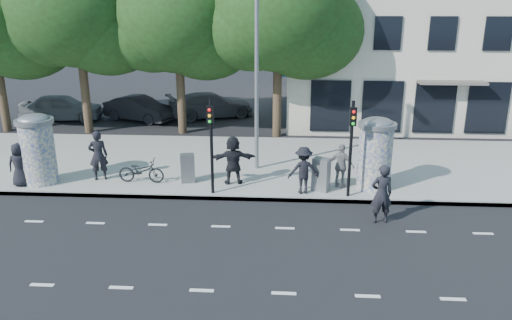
# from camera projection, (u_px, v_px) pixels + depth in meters

# --- Properties ---
(ground) EXTENTS (120.00, 120.00, 0.00)m
(ground) POSITION_uv_depth(u_px,v_px,m) (214.00, 248.00, 14.23)
(ground) COLOR black
(ground) RESTS_ON ground
(sidewalk) EXTENTS (40.00, 8.00, 0.15)m
(sidewalk) POSITION_uv_depth(u_px,v_px,m) (239.00, 163.00, 21.33)
(sidewalk) COLOR gray
(sidewalk) RESTS_ON ground
(curb) EXTENTS (40.00, 0.10, 0.16)m
(curb) POSITION_uv_depth(u_px,v_px,m) (229.00, 198.00, 17.58)
(curb) COLOR slate
(curb) RESTS_ON ground
(lane_dash_near) EXTENTS (32.00, 0.12, 0.01)m
(lane_dash_near) POSITION_uv_depth(u_px,v_px,m) (202.00, 290.00, 12.14)
(lane_dash_near) COLOR silver
(lane_dash_near) RESTS_ON ground
(lane_dash_far) EXTENTS (32.00, 0.12, 0.01)m
(lane_dash_far) POSITION_uv_depth(u_px,v_px,m) (221.00, 226.00, 15.56)
(lane_dash_far) COLOR silver
(lane_dash_far) RESTS_ON ground
(ad_column_left) EXTENTS (1.36, 1.36, 2.65)m
(ad_column_left) POSITION_uv_depth(u_px,v_px,m) (38.00, 147.00, 18.45)
(ad_column_left) COLOR beige
(ad_column_left) RESTS_ON sidewalk
(ad_column_right) EXTENTS (1.36, 1.36, 2.65)m
(ad_column_right) POSITION_uv_depth(u_px,v_px,m) (375.00, 152.00, 17.91)
(ad_column_right) COLOR beige
(ad_column_right) RESTS_ON sidewalk
(traffic_pole_near) EXTENTS (0.22, 0.31, 3.40)m
(traffic_pole_near) POSITION_uv_depth(u_px,v_px,m) (211.00, 137.00, 17.18)
(traffic_pole_near) COLOR black
(traffic_pole_near) RESTS_ON sidewalk
(traffic_pole_far) EXTENTS (0.22, 0.31, 3.40)m
(traffic_pole_far) POSITION_uv_depth(u_px,v_px,m) (351.00, 139.00, 16.90)
(traffic_pole_far) COLOR black
(traffic_pole_far) RESTS_ON sidewalk
(street_lamp) EXTENTS (0.25, 0.93, 8.00)m
(street_lamp) POSITION_uv_depth(u_px,v_px,m) (257.00, 53.00, 19.01)
(street_lamp) COLOR slate
(street_lamp) RESTS_ON sidewalk
(tree_mid_left) EXTENTS (7.20, 7.20, 9.57)m
(tree_mid_left) POSITION_uv_depth(u_px,v_px,m) (76.00, 5.00, 24.60)
(tree_mid_left) COLOR #38281C
(tree_mid_left) RESTS_ON ground
(tree_near_left) EXTENTS (6.80, 6.80, 8.97)m
(tree_near_left) POSITION_uv_depth(u_px,v_px,m) (177.00, 14.00, 24.63)
(tree_near_left) COLOR #38281C
(tree_near_left) RESTS_ON ground
(tree_center) EXTENTS (7.00, 7.00, 9.30)m
(tree_center) POSITION_uv_depth(u_px,v_px,m) (278.00, 9.00, 23.88)
(tree_center) COLOR #38281C
(tree_center) RESTS_ON ground
(building) EXTENTS (20.30, 15.85, 12.00)m
(building) POSITION_uv_depth(u_px,v_px,m) (451.00, 12.00, 30.67)
(building) COLOR #C0B6A0
(building) RESTS_ON ground
(ped_a) EXTENTS (0.87, 0.64, 1.64)m
(ped_a) POSITION_uv_depth(u_px,v_px,m) (19.00, 165.00, 18.32)
(ped_a) COLOR black
(ped_a) RESTS_ON sidewalk
(ped_b) EXTENTS (0.81, 0.65, 1.93)m
(ped_b) POSITION_uv_depth(u_px,v_px,m) (98.00, 155.00, 18.92)
(ped_b) COLOR black
(ped_b) RESTS_ON sidewalk
(ped_d) EXTENTS (1.19, 0.80, 1.71)m
(ped_d) POSITION_uv_depth(u_px,v_px,m) (303.00, 170.00, 17.62)
(ped_d) COLOR black
(ped_d) RESTS_ON sidewalk
(ped_e) EXTENTS (1.11, 0.90, 1.65)m
(ped_e) POSITION_uv_depth(u_px,v_px,m) (341.00, 166.00, 18.16)
(ped_e) COLOR gray
(ped_e) RESTS_ON sidewalk
(ped_f) EXTENTS (1.77, 0.85, 1.83)m
(ped_f) POSITION_uv_depth(u_px,v_px,m) (233.00, 160.00, 18.53)
(ped_f) COLOR black
(ped_f) RESTS_ON sidewalk
(man_road) EXTENTS (0.76, 0.56, 1.92)m
(man_road) POSITION_uv_depth(u_px,v_px,m) (382.00, 194.00, 15.59)
(man_road) COLOR black
(man_road) RESTS_ON ground
(bicycle) EXTENTS (0.66, 1.75, 0.91)m
(bicycle) POSITION_uv_depth(u_px,v_px,m) (141.00, 171.00, 18.76)
(bicycle) COLOR black
(bicycle) RESTS_ON sidewalk
(cabinet_left) EXTENTS (0.59, 0.48, 1.10)m
(cabinet_left) POSITION_uv_depth(u_px,v_px,m) (188.00, 168.00, 18.78)
(cabinet_left) COLOR #5D5F61
(cabinet_left) RESTS_ON sidewalk
(cabinet_right) EXTENTS (0.70, 0.63, 1.21)m
(cabinet_right) POSITION_uv_depth(u_px,v_px,m) (321.00, 174.00, 17.93)
(cabinet_right) COLOR gray
(cabinet_right) RESTS_ON sidewalk
(car_left) EXTENTS (2.49, 4.79, 1.56)m
(car_left) POSITION_uv_depth(u_px,v_px,m) (62.00, 107.00, 28.97)
(car_left) COLOR slate
(car_left) RESTS_ON ground
(car_mid) EXTENTS (3.09, 4.55, 1.42)m
(car_mid) POSITION_uv_depth(u_px,v_px,m) (139.00, 109.00, 28.92)
(car_mid) COLOR black
(car_mid) RESTS_ON ground
(car_right) EXTENTS (3.96, 5.53, 1.49)m
(car_right) POSITION_uv_depth(u_px,v_px,m) (211.00, 105.00, 29.78)
(car_right) COLOR #4C4D53
(car_right) RESTS_ON ground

